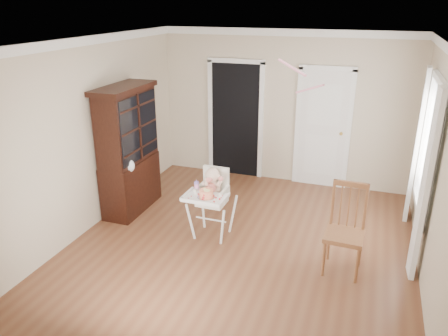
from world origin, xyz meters
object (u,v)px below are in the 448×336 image
(china_cabinet, at_px, (129,150))
(sippy_cup, at_px, (197,186))
(high_chair, at_px, (212,196))
(cake, at_px, (206,194))
(dining_chair, at_px, (345,232))

(china_cabinet, bearing_deg, sippy_cup, -19.51)
(high_chair, height_order, cake, high_chair)
(cake, height_order, dining_chair, dining_chair)
(cake, height_order, sippy_cup, sippy_cup)
(sippy_cup, xyz_separation_m, china_cabinet, (-1.31, 0.47, 0.22))
(high_chair, relative_size, dining_chair, 0.91)
(high_chair, height_order, sippy_cup, high_chair)
(high_chair, xyz_separation_m, dining_chair, (1.82, -0.25, -0.10))
(dining_chair, bearing_deg, china_cabinet, 171.42)
(sippy_cup, height_order, china_cabinet, china_cabinet)
(high_chair, bearing_deg, sippy_cup, -159.47)
(high_chair, xyz_separation_m, china_cabinet, (-1.51, 0.40, 0.37))
(sippy_cup, relative_size, china_cabinet, 0.08)
(dining_chair, bearing_deg, high_chair, 174.65)
(china_cabinet, bearing_deg, dining_chair, -10.97)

